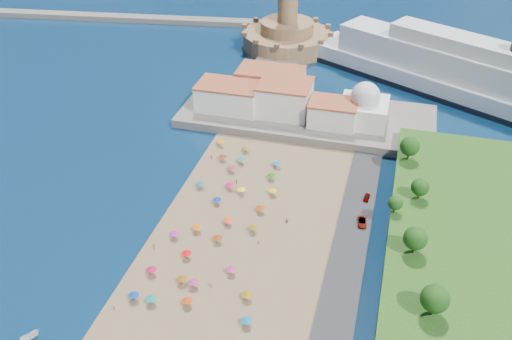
% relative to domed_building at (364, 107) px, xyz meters
% --- Properties ---
extents(ground, '(700.00, 700.00, 0.00)m').
position_rel_domed_building_xyz_m(ground, '(-30.00, -71.00, -8.97)').
color(ground, '#071938').
rests_on(ground, ground).
extents(terrace, '(90.00, 36.00, 3.00)m').
position_rel_domed_building_xyz_m(terrace, '(-20.00, 2.00, -7.47)').
color(terrace, '#59544C').
rests_on(terrace, ground).
extents(jetty, '(18.00, 70.00, 2.40)m').
position_rel_domed_building_xyz_m(jetty, '(-42.00, 37.00, -7.77)').
color(jetty, '#59544C').
rests_on(jetty, ground).
extents(breakwater, '(199.03, 34.77, 2.60)m').
position_rel_domed_building_xyz_m(breakwater, '(-140.00, 82.00, -7.67)').
color(breakwater, '#59544C').
rests_on(breakwater, ground).
extents(waterfront_buildings, '(57.00, 29.00, 11.00)m').
position_rel_domed_building_xyz_m(waterfront_buildings, '(-33.05, 2.64, -1.10)').
color(waterfront_buildings, silver).
rests_on(waterfront_buildings, terrace).
extents(domed_building, '(16.00, 16.00, 15.00)m').
position_rel_domed_building_xyz_m(domed_building, '(0.00, 0.00, 0.00)').
color(domed_building, silver).
rests_on(domed_building, terrace).
extents(fortress, '(40.00, 40.00, 32.40)m').
position_rel_domed_building_xyz_m(fortress, '(-42.00, 67.00, -2.29)').
color(fortress, '#A27C51').
rests_on(fortress, ground).
extents(cruise_ship, '(127.41, 79.56, 29.14)m').
position_rel_domed_building_xyz_m(cruise_ship, '(33.96, 35.33, -0.35)').
color(cruise_ship, black).
rests_on(cruise_ship, ground).
extents(beach_parasols, '(32.12, 114.78, 2.20)m').
position_rel_domed_building_xyz_m(beach_parasols, '(-31.49, -79.72, -6.83)').
color(beach_parasols, gray).
rests_on(beach_parasols, beach).
extents(beachgoers, '(34.03, 95.37, 1.87)m').
position_rel_domed_building_xyz_m(beachgoers, '(-30.13, -71.55, -7.86)').
color(beachgoers, tan).
rests_on(beachgoers, beach).
extents(parked_cars, '(2.93, 73.01, 1.44)m').
position_rel_domed_building_xyz_m(parked_cars, '(6.00, -68.99, -7.59)').
color(parked_cars, gray).
rests_on(parked_cars, promenade).
extents(hillside_trees, '(16.94, 111.29, 7.95)m').
position_rel_domed_building_xyz_m(hillside_trees, '(18.68, -76.34, 1.28)').
color(hillside_trees, '#382314').
rests_on(hillside_trees, hillside).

